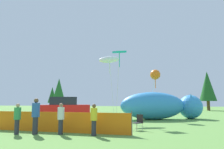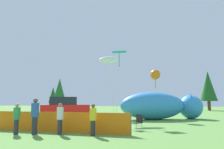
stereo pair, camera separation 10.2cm
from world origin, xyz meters
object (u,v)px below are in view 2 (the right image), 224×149
parked_car (64,109)px  spectator_in_green_shirt (17,117)px  inflatable_cat (161,107)px  spectator_in_white_shirt (35,114)px  kite_orange_flower (155,75)px  kite_white_ghost (109,60)px  folding_chair (138,121)px  spectator_in_red_shirt (60,117)px  kite_teal_diamond (119,53)px  spectator_in_black_shirt (93,118)px

parked_car → spectator_in_green_shirt: parked_car is taller
parked_car → inflatable_cat: bearing=-5.7°
inflatable_cat → spectator_in_white_shirt: 12.92m
spectator_in_green_shirt → kite_orange_flower: (7.02, 10.64, 3.36)m
spectator_in_green_shirt → kite_white_ghost: (2.93, 8.94, 4.68)m
spectator_in_white_shirt → folding_chair: bearing=28.7°
folding_chair → kite_white_ghost: size_ratio=0.15×
inflatable_cat → kite_orange_flower: 3.16m
parked_car → spectator_in_red_shirt: 8.05m
kite_teal_diamond → inflatable_cat: bearing=48.9°
folding_chair → spectator_in_green_shirt: (-6.12, -3.04, 0.35)m
parked_car → kite_orange_flower: bearing=-9.1°
folding_chair → spectator_in_red_shirt: size_ratio=0.57×
parked_car → folding_chair: size_ratio=4.80×
spectator_in_black_shirt → inflatable_cat: bearing=73.1°
parked_car → kite_teal_diamond: (5.05, -0.30, 4.78)m
kite_orange_flower → kite_white_ghost: kite_white_ghost is taller
spectator_in_red_shirt → spectator_in_black_shirt: 1.84m
parked_car → spectator_in_white_shirt: size_ratio=2.37×
parked_car → folding_chair: 8.53m
inflatable_cat → spectator_in_white_shirt: (-6.52, -11.15, -0.17)m
inflatable_cat → spectator_in_green_shirt: 13.61m
kite_teal_diamond → kite_white_ghost: kite_teal_diamond is taller
spectator_in_red_shirt → inflatable_cat: bearing=64.7°
parked_car → spectator_in_black_shirt: size_ratio=2.80×
folding_chair → kite_orange_flower: bearing=-145.9°
spectator_in_red_shirt → kite_orange_flower: 11.72m
spectator_in_red_shirt → spectator_in_black_shirt: spectator_in_red_shirt is taller
parked_car → spectator_in_white_shirt: (1.87, -7.61, -0.00)m
parked_car → kite_white_ghost: size_ratio=0.74×
spectator_in_black_shirt → kite_white_ghost: kite_white_ghost is taller
folding_chair → kite_white_ghost: (-3.18, 5.90, 5.03)m
inflatable_cat → kite_orange_flower: kite_orange_flower is taller
parked_car → kite_teal_diamond: 6.96m
kite_teal_diamond → kite_orange_flower: 4.53m
spectator_in_white_shirt → kite_white_ghost: bearing=77.2°
kite_orange_flower → kite_teal_diamond: bearing=-132.9°
kite_orange_flower → inflatable_cat: bearing=58.2°
spectator_in_white_shirt → kite_teal_diamond: (3.18, 7.32, 4.78)m
spectator_in_green_shirt → folding_chair: bearing=26.4°
parked_car → folding_chair: parked_car is taller
inflatable_cat → spectator_in_red_shirt: bearing=-141.1°
inflatable_cat → spectator_in_green_shirt: inflatable_cat is taller
spectator_in_white_shirt → kite_white_ghost: size_ratio=0.31×
spectator_in_green_shirt → spectator_in_white_shirt: bearing=12.8°
spectator_in_black_shirt → spectator_in_green_shirt: 4.16m
spectator_in_black_shirt → spectator_in_white_shirt: 3.20m
kite_white_ghost → spectator_in_red_shirt: bearing=-94.3°
parked_car → inflatable_cat: size_ratio=0.54×
spectator_in_red_shirt → spectator_in_black_shirt: (1.84, -0.02, -0.02)m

